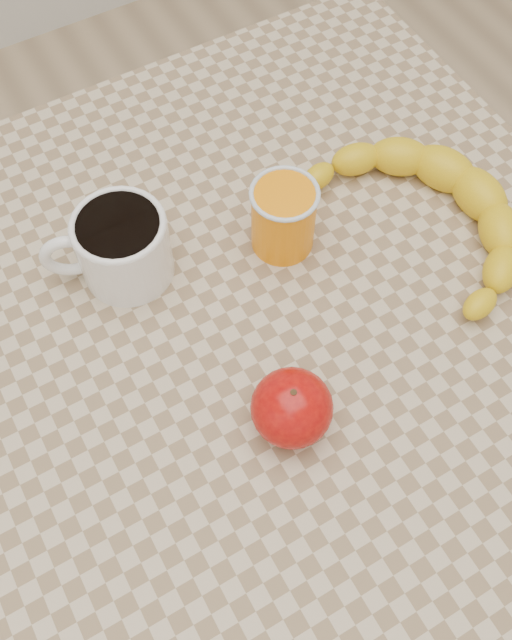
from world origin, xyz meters
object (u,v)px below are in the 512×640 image
orange_juice_glass (283,217)px  apple (292,408)px  banana (429,214)px  coffee_mug (120,245)px  table (256,367)px

orange_juice_glass → apple: orange_juice_glass is taller
banana → orange_juice_glass: bearing=153.6°
coffee_mug → banana: bearing=-20.1°
orange_juice_glass → apple: (-0.10, -0.18, -0.01)m
coffee_mug → banana: size_ratio=0.46×
apple → banana: 0.27m
apple → orange_juice_glass: bearing=61.3°
orange_juice_glass → table: bearing=-134.3°
coffee_mug → apple: 0.24m
orange_juice_glass → banana: orange_juice_glass is taller
coffee_mug → banana: 0.32m
table → orange_juice_glass: 0.17m
coffee_mug → orange_juice_glass: bearing=-17.2°
table → coffee_mug: 0.20m
coffee_mug → orange_juice_glass: (0.16, -0.05, -0.00)m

